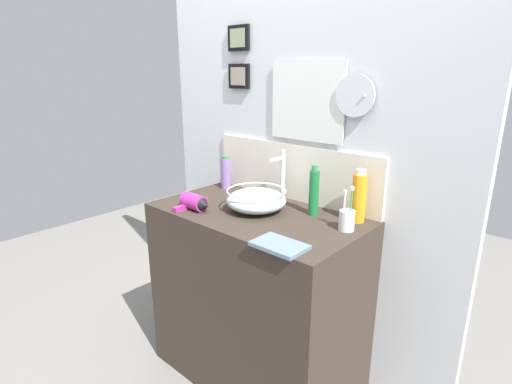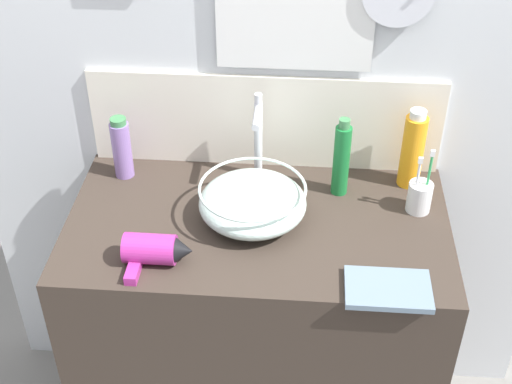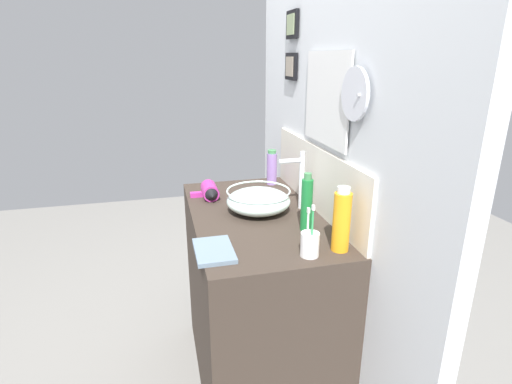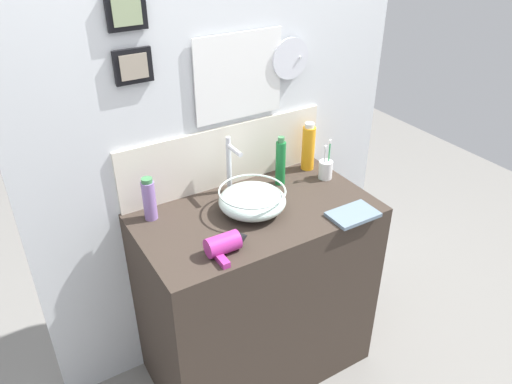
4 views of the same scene
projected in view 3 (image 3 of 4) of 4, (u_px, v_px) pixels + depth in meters
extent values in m
plane|color=gray|center=(256.00, 378.00, 2.09)|extent=(6.00, 6.00, 0.00)
cube|color=#382D26|center=(256.00, 302.00, 1.94)|extent=(1.03, 0.57, 0.93)
cube|color=silver|center=(324.00, 159.00, 1.79)|extent=(1.80, 0.06, 2.33)
cube|color=silver|center=(316.00, 178.00, 1.81)|extent=(1.01, 0.02, 0.29)
cube|color=white|center=(328.00, 99.00, 1.62)|extent=(0.36, 0.01, 0.31)
cube|color=white|center=(326.00, 99.00, 1.62)|extent=(0.42, 0.01, 0.37)
cylinder|color=silver|center=(355.00, 94.00, 1.37)|extent=(0.19, 0.01, 0.19)
cylinder|color=silver|center=(365.00, 95.00, 1.33)|extent=(0.01, 0.06, 0.01)
cube|color=black|center=(292.00, 25.00, 1.94)|extent=(0.15, 0.02, 0.13)
cube|color=gray|center=(291.00, 24.00, 1.93)|extent=(0.11, 0.01, 0.09)
cube|color=black|center=(291.00, 66.00, 2.00)|extent=(0.15, 0.02, 0.13)
cube|color=gray|center=(290.00, 67.00, 2.00)|extent=(0.11, 0.01, 0.09)
ellipsoid|color=silver|center=(258.00, 201.00, 1.79)|extent=(0.29, 0.29, 0.11)
torus|color=silver|center=(258.00, 191.00, 1.78)|extent=(0.29, 0.29, 0.01)
torus|color=#B2B7BC|center=(258.00, 211.00, 1.81)|extent=(0.11, 0.11, 0.01)
cylinder|color=silver|center=(302.00, 184.00, 1.82)|extent=(0.02, 0.02, 0.24)
cylinder|color=silver|center=(291.00, 161.00, 1.77)|extent=(0.02, 0.11, 0.02)
cylinder|color=silver|center=(303.00, 155.00, 1.77)|extent=(0.02, 0.02, 0.03)
cylinder|color=#B22D8C|center=(210.00, 190.00, 1.98)|extent=(0.13, 0.08, 0.08)
cone|color=black|center=(212.00, 196.00, 1.90)|extent=(0.05, 0.07, 0.07)
cube|color=#B22D8C|center=(199.00, 194.00, 2.00)|extent=(0.03, 0.09, 0.02)
cylinder|color=white|center=(310.00, 244.00, 1.40)|extent=(0.07, 0.07, 0.09)
cylinder|color=green|center=(312.00, 234.00, 1.37)|extent=(0.01, 0.01, 0.17)
cube|color=white|center=(313.00, 208.00, 1.34)|extent=(0.01, 0.01, 0.02)
cylinder|color=white|center=(307.00, 233.00, 1.40)|extent=(0.01, 0.01, 0.15)
cube|color=white|center=(309.00, 210.00, 1.37)|extent=(0.01, 0.01, 0.02)
cylinder|color=#8C6BB2|center=(272.00, 169.00, 2.18)|extent=(0.06, 0.06, 0.17)
cylinder|color=#3F7F4C|center=(272.00, 152.00, 2.15)|extent=(0.05, 0.05, 0.02)
cylinder|color=orange|center=(341.00, 222.00, 1.42)|extent=(0.06, 0.06, 0.22)
cylinder|color=silver|center=(344.00, 190.00, 1.38)|extent=(0.05, 0.05, 0.02)
cylinder|color=#197233|center=(307.00, 205.00, 1.59)|extent=(0.05, 0.05, 0.21)
cylinder|color=#3F7F4C|center=(308.00, 176.00, 1.55)|extent=(0.03, 0.03, 0.03)
cube|color=slate|center=(214.00, 251.00, 1.43)|extent=(0.21, 0.14, 0.02)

